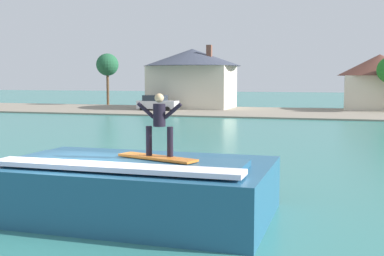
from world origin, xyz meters
The scene contains 9 objects.
ground_plane centered at (0.00, 0.00, 0.00)m, with size 260.00×260.00×0.00m, color #337872.
wave_crest centered at (1.15, 0.95, 0.77)m, with size 7.17×4.41×1.63m.
surfboard centered at (1.86, 0.70, 1.66)m, with size 2.33×1.21×0.06m.
surfer centered at (1.90, 0.78, 2.60)m, with size 1.23×0.32×1.63m.
shoreline_bank centered at (0.00, 42.62, 0.08)m, with size 120.00×16.15×0.15m.
car_near_shore centered at (-13.63, 41.34, 0.95)m, with size 4.51×2.24×1.86m.
house_with_chimney centered at (-11.14, 46.93, 4.28)m, with size 11.95×11.95×7.70m.
house_gabled_white centered at (10.57, 50.38, 3.68)m, with size 9.52×9.52×6.55m.
tree_tall_bare centered at (-24.38, 50.51, 5.57)m, with size 3.04×3.04×7.16m.
Camera 1 is at (6.39, -11.12, 3.69)m, focal length 46.11 mm.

